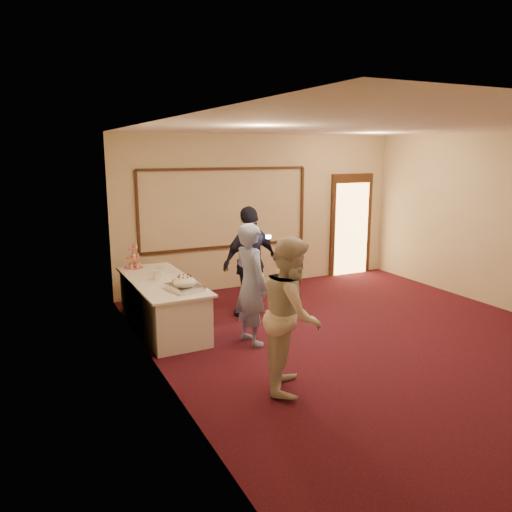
{
  "coord_description": "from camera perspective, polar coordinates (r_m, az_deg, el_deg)",
  "views": [
    {
      "loc": [
        -4.44,
        -5.39,
        2.68
      ],
      "look_at": [
        -1.29,
        1.13,
        1.15
      ],
      "focal_mm": 35.0,
      "sensor_mm": 36.0,
      "label": 1
    }
  ],
  "objects": [
    {
      "name": "floor",
      "position": [
        7.48,
        12.95,
        -9.39
      ],
      "size": [
        7.0,
        7.0,
        0.0
      ],
      "primitive_type": "plane",
      "color": "black",
      "rests_on": "ground"
    },
    {
      "name": "room_walls",
      "position": [
        7.01,
        13.72,
        6.24
      ],
      "size": [
        6.04,
        7.04,
        3.02
      ],
      "color": "beige",
      "rests_on": "floor"
    },
    {
      "name": "wall_molding",
      "position": [
        9.64,
        -3.46,
        5.47
      ],
      "size": [
        3.45,
        0.04,
        1.55
      ],
      "color": "#311B0E",
      "rests_on": "room_walls"
    },
    {
      "name": "doorway",
      "position": [
        11.14,
        10.8,
        3.46
      ],
      "size": [
        1.05,
        0.07,
        2.2
      ],
      "color": "#311B0E",
      "rests_on": "floor"
    },
    {
      "name": "buffet_table",
      "position": [
        7.78,
        -10.65,
        -5.41
      ],
      "size": [
        0.94,
        2.32,
        0.77
      ],
      "color": "white",
      "rests_on": "floor"
    },
    {
      "name": "pavlova_tray",
      "position": [
        7.04,
        -8.15,
        -3.2
      ],
      "size": [
        0.47,
        0.58,
        0.2
      ],
      "color": "silver",
      "rests_on": "buffet_table"
    },
    {
      "name": "cupcake_stand",
      "position": [
        8.52,
        -13.85,
        -0.27
      ],
      "size": [
        0.31,
        0.31,
        0.45
      ],
      "color": "#E75D6F",
      "rests_on": "buffet_table"
    },
    {
      "name": "plate_stack_a",
      "position": [
        7.68,
        -11.03,
        -2.14
      ],
      "size": [
        0.17,
        0.17,
        0.14
      ],
      "color": "white",
      "rests_on": "buffet_table"
    },
    {
      "name": "plate_stack_b",
      "position": [
        7.97,
        -10.7,
        -1.6
      ],
      "size": [
        0.18,
        0.18,
        0.15
      ],
      "color": "white",
      "rests_on": "buffet_table"
    },
    {
      "name": "tart",
      "position": [
        7.38,
        -8.59,
        -2.97
      ],
      "size": [
        0.3,
        0.3,
        0.06
      ],
      "color": "white",
      "rests_on": "buffet_table"
    },
    {
      "name": "man",
      "position": [
        6.95,
        -0.59,
        -3.24
      ],
      "size": [
        0.5,
        0.68,
        1.72
      ],
      "primitive_type": "imported",
      "rotation": [
        0.0,
        0.0,
        1.71
      ],
      "color": "#8393C9",
      "rests_on": "floor"
    },
    {
      "name": "woman",
      "position": [
        5.67,
        4.12,
        -6.6
      ],
      "size": [
        1.02,
        1.08,
        1.76
      ],
      "primitive_type": "imported",
      "rotation": [
        0.0,
        0.0,
        1.02
      ],
      "color": "beige",
      "rests_on": "floor"
    },
    {
      "name": "guest",
      "position": [
        8.1,
        -0.64,
        -0.7
      ],
      "size": [
        1.14,
        0.7,
        1.82
      ],
      "primitive_type": "imported",
      "rotation": [
        0.0,
        0.0,
        3.39
      ],
      "color": "black",
      "rests_on": "floor"
    },
    {
      "name": "camera_flash",
      "position": [
        7.91,
        1.43,
        2.2
      ],
      "size": [
        0.08,
        0.06,
        0.05
      ],
      "primitive_type": "cube",
      "rotation": [
        0.0,
        0.0,
        0.28
      ],
      "color": "white",
      "rests_on": "guest"
    }
  ]
}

